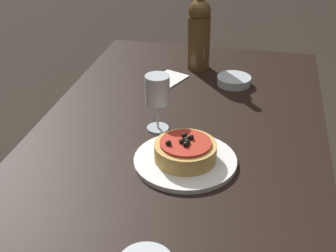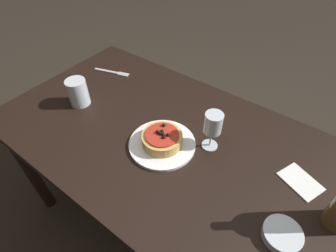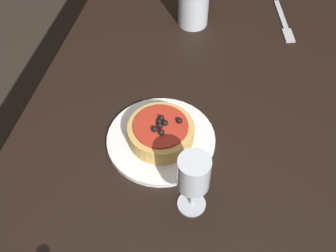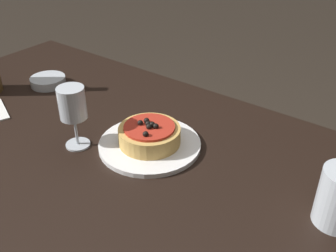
% 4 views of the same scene
% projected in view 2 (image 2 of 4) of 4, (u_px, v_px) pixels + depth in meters
% --- Properties ---
extents(ground_plane, '(14.00, 14.00, 0.00)m').
position_uv_depth(ground_plane, '(176.00, 227.00, 1.50)').
color(ground_plane, '#2D261E').
extents(dining_table, '(1.53, 0.79, 0.72)m').
position_uv_depth(dining_table, '(179.00, 158.00, 1.06)').
color(dining_table, black).
rests_on(dining_table, ground_plane).
extents(dinner_plate, '(0.25, 0.25, 0.01)m').
position_uv_depth(dinner_plate, '(162.00, 144.00, 0.99)').
color(dinner_plate, white).
rests_on(dinner_plate, dining_table).
extents(pizza, '(0.15, 0.15, 0.06)m').
position_uv_depth(pizza, '(162.00, 139.00, 0.97)').
color(pizza, tan).
rests_on(pizza, dinner_plate).
extents(wine_glass, '(0.06, 0.06, 0.16)m').
position_uv_depth(wine_glass, '(213.00, 124.00, 0.91)').
color(wine_glass, silver).
rests_on(wine_glass, dining_table).
extents(water_cup, '(0.09, 0.09, 0.12)m').
position_uv_depth(water_cup, '(78.00, 92.00, 1.13)').
color(water_cup, silver).
rests_on(water_cup, dining_table).
extents(side_bowl, '(0.11, 0.11, 0.03)m').
position_uv_depth(side_bowl, '(282.00, 234.00, 0.74)').
color(side_bowl, silver).
rests_on(side_bowl, dining_table).
extents(fork, '(0.19, 0.08, 0.00)m').
position_uv_depth(fork, '(114.00, 72.00, 1.34)').
color(fork, '#B7B7BC').
rests_on(fork, dining_table).
extents(paper_napkin, '(0.15, 0.13, 0.00)m').
position_uv_depth(paper_napkin, '(300.00, 181.00, 0.87)').
color(paper_napkin, white).
rests_on(paper_napkin, dining_table).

